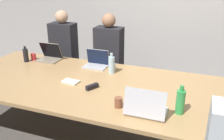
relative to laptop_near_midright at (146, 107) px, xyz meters
The scene contains 15 objects.
curtain_wall 2.47m from the laptop_near_midright, 99.83° to the left, with size 12.00×0.06×2.80m.
conference_table 0.63m from the laptop_near_midright, 131.51° to the left, with size 3.97×1.42×0.75m.
laptop_near_midright is the anchor object (origin of this frame).
cup_near_midright 0.27m from the laptop_near_midright, behind, with size 0.07×0.07×0.10m.
bottle_near_midright 0.31m from the laptop_near_midright, 25.69° to the left, with size 0.08×0.08×0.27m.
laptop_far_left 1.91m from the laptop_near_midright, 148.99° to the left, with size 0.31×0.26×0.25m.
person_far_left 2.21m from the laptop_near_midright, 139.40° to the left, with size 0.40×0.24×1.39m.
cup_far_left 2.07m from the laptop_near_midright, 154.12° to the left, with size 0.07×0.07×0.09m.
bottle_far_left 2.07m from the laptop_near_midright, 157.19° to the left, with size 0.07×0.07×0.23m.
laptop_far_midleft 1.32m from the laptop_near_midright, 132.65° to the left, with size 0.31×0.22×0.23m.
person_far_midleft 1.66m from the laptop_near_midright, 122.34° to the left, with size 0.40×0.24×1.39m.
cup_far_midleft 1.13m from the laptop_near_midright, 124.88° to the left, with size 0.08×0.08×0.08m.
bottle_far_midleft 1.03m from the laptop_near_midright, 127.42° to the left, with size 0.08×0.08×0.26m.
stapler 0.74m from the laptop_near_midright, 154.36° to the left, with size 0.11×0.15×0.05m.
notebook 1.04m from the laptop_near_midright, 158.24° to the left, with size 0.20×0.14×0.02m.
Camera 1 is at (0.80, -2.37, 1.94)m, focal length 40.00 mm.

